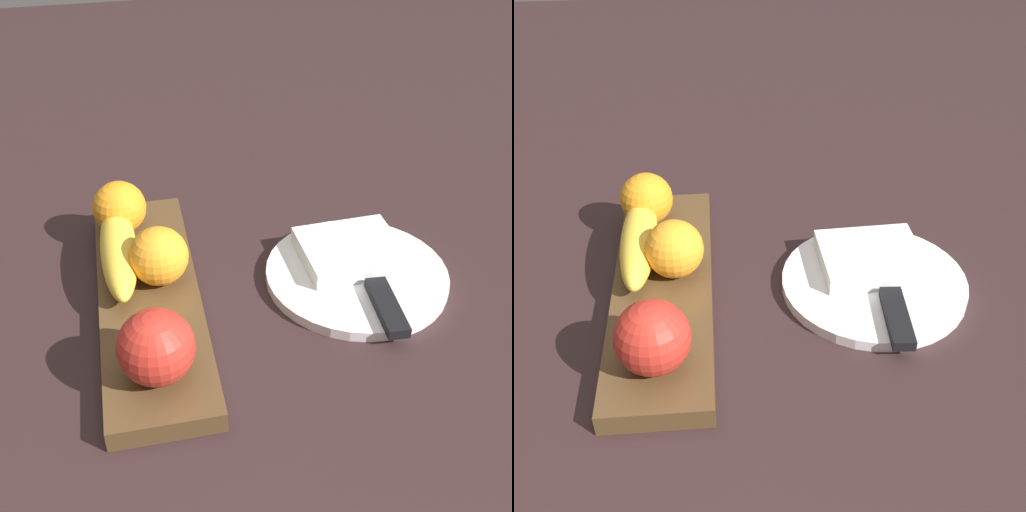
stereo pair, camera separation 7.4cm
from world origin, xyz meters
TOP-DOWN VIEW (x-y plane):
  - ground_plane at (0.00, 0.00)m, footprint 2.40×2.40m
  - fruit_tray at (-0.01, -0.03)m, footprint 0.38×0.11m
  - apple at (-0.14, -0.03)m, footprint 0.07×0.07m
  - banana at (0.05, 0.00)m, footprint 0.19×0.04m
  - orange_near_apple at (0.01, -0.04)m, footprint 0.07×0.07m
  - orange_near_banana at (0.12, -0.01)m, footprint 0.07×0.07m
  - dinner_plate at (-0.01, -0.27)m, footprint 0.21×0.21m
  - folded_napkin at (0.02, -0.27)m, footprint 0.11×0.12m
  - knife at (-0.07, -0.28)m, footprint 0.18×0.03m

SIDE VIEW (x-z plane):
  - ground_plane at x=0.00m, z-range 0.00..0.00m
  - dinner_plate at x=-0.01m, z-range 0.00..0.01m
  - fruit_tray at x=-0.01m, z-range 0.00..0.02m
  - knife at x=-0.07m, z-range 0.01..0.02m
  - folded_napkin at x=0.02m, z-range 0.01..0.03m
  - banana at x=0.05m, z-range 0.02..0.07m
  - orange_near_banana at x=0.12m, z-range 0.02..0.09m
  - orange_near_apple at x=0.01m, z-range 0.02..0.09m
  - apple at x=-0.14m, z-range 0.02..0.10m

